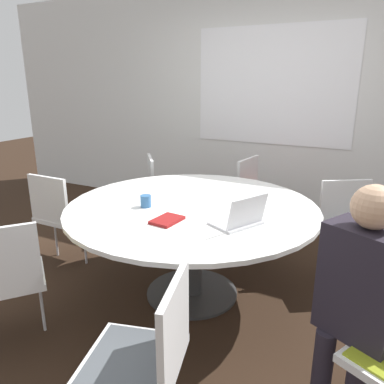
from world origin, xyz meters
The scene contains 14 objects.
ground_plane centered at (0.00, 0.00, 0.00)m, with size 16.00×16.00×0.00m, color black.
wall_back centered at (0.00, 2.02, 1.35)m, with size 8.00×0.07×2.70m.
conference_table centered at (0.00, 0.00, 0.62)m, with size 1.84×1.84×0.74m.
chair_1 centered at (1.05, 0.73, 0.50)m, with size 0.60×0.59×0.85m.
chair_2 centered at (0.11, 1.27, 0.50)m, with size 0.48×0.49×0.85m.
chair_3 centered at (-0.84, 0.96, 0.50)m, with size 0.60×0.61×0.85m.
chair_4 centered at (-1.28, -0.06, 0.50)m, with size 0.44×0.42×0.85m.
chair_5 centered at (-0.74, -1.05, 0.50)m, with size 0.60×0.61×0.85m.
chair_6 centered at (0.40, -1.21, 0.50)m, with size 0.52×0.54×0.85m.
person_0 centered at (1.19, -0.61, 0.70)m, with size 0.42×0.36×1.20m.
laptop centered at (0.46, -0.23, 0.80)m, with size 0.34×0.37×0.21m.
spiral_notebook centered at (0.01, -0.37, 0.75)m, with size 0.17×0.22×0.02m.
coffee_cup centered at (-0.28, -0.19, 0.78)m, with size 0.08×0.08×0.09m.
handbag centered at (-0.41, 1.30, 0.14)m, with size 0.36×0.16×0.28m.
Camera 1 is at (1.19, -2.32, 1.63)m, focal length 35.00 mm.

